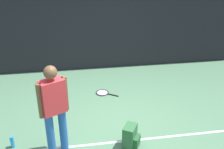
{
  "coord_description": "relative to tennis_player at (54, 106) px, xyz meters",
  "views": [
    {
      "loc": [
        -0.75,
        -4.46,
        3.39
      ],
      "look_at": [
        0.0,
        0.4,
        1.0
      ],
      "focal_mm": 42.87,
      "sensor_mm": 36.0,
      "label": 1
    }
  ],
  "objects": [
    {
      "name": "ground_plane",
      "position": [
        1.13,
        0.58,
        -0.97
      ],
      "size": [
        12.0,
        12.0,
        0.0
      ],
      "primitive_type": "plane",
      "color": "#4C7556"
    },
    {
      "name": "backpack",
      "position": [
        1.32,
        -0.06,
        -0.76
      ],
      "size": [
        0.37,
        0.37,
        0.44
      ],
      "rotation": [
        0.0,
        0.0,
        1.04
      ],
      "color": "#2D6038",
      "rests_on": "ground"
    },
    {
      "name": "water_bottle",
      "position": [
        -0.84,
        0.24,
        -0.85
      ],
      "size": [
        0.07,
        0.07,
        0.24
      ],
      "primitive_type": "cylinder",
      "color": "#268CD8",
      "rests_on": "ground"
    },
    {
      "name": "tennis_player",
      "position": [
        0.0,
        0.0,
        0.0
      ],
      "size": [
        0.49,
        0.37,
        1.7
      ],
      "rotation": [
        0.0,
        0.0,
        -2.7
      ],
      "color": "#2659A5",
      "rests_on": "ground"
    },
    {
      "name": "back_fence",
      "position": [
        1.13,
        3.58,
        0.47
      ],
      "size": [
        10.0,
        0.1,
        2.88
      ],
      "primitive_type": "cube",
      "color": "black",
      "rests_on": "ground"
    },
    {
      "name": "court_line",
      "position": [
        1.13,
        0.08,
        -0.96
      ],
      "size": [
        9.0,
        0.05,
        0.0
      ],
      "primitive_type": "cube",
      "color": "white",
      "rests_on": "ground"
    },
    {
      "name": "tennis_racket",
      "position": [
        1.06,
        1.97,
        -0.95
      ],
      "size": [
        0.61,
        0.48,
        0.03
      ],
      "rotation": [
        0.0,
        0.0,
        2.57
      ],
      "color": "black",
      "rests_on": "ground"
    }
  ]
}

